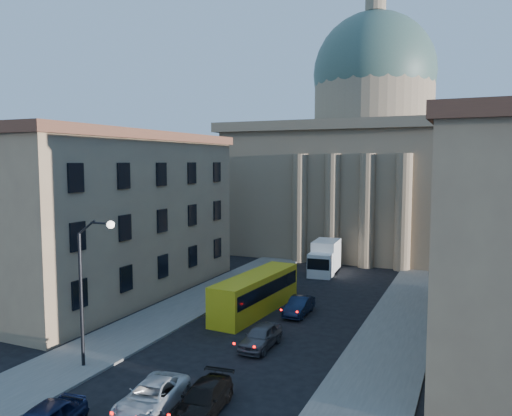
{
  "coord_description": "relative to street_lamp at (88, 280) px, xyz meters",
  "views": [
    {
      "loc": [
        13.26,
        -13.82,
        12.09
      ],
      "look_at": [
        -0.39,
        17.08,
        8.94
      ],
      "focal_mm": 35.0,
      "sensor_mm": 36.0,
      "label": 1
    }
  ],
  "objects": [
    {
      "name": "sidewalk_left",
      "position": [
        -1.53,
        10.0,
        -5.21
      ],
      "size": [
        5.0,
        60.0,
        0.15
      ],
      "primitive_type": "cube",
      "color": "#615E59",
      "rests_on": "ground"
    },
    {
      "name": "sidewalk_right",
      "position": [
        15.47,
        10.0,
        -5.21
      ],
      "size": [
        5.0,
        60.0,
        0.15
      ],
      "primitive_type": "cube",
      "color": "#615E59",
      "rests_on": "ground"
    },
    {
      "name": "church",
      "position": [
        6.97,
        47.47,
        6.59
      ],
      "size": [
        68.02,
        28.76,
        36.6
      ],
      "color": "#846C51",
      "rests_on": "ground"
    },
    {
      "name": "building_left",
      "position": [
        -10.03,
        14.0,
        2.14
      ],
      "size": [
        11.6,
        26.6,
        14.7
      ],
      "color": "tan",
      "rests_on": "ground"
    },
    {
      "name": "street_lamp",
      "position": [
        0.0,
        0.0,
        0.0
      ],
      "size": [
        2.62,
        0.44,
        8.83
      ],
      "color": "black",
      "rests_on": "ground"
    },
    {
      "name": "car_left_mid",
      "position": [
        6.17,
        -2.61,
        -4.6
      ],
      "size": [
        2.87,
        5.2,
        1.38
      ],
      "primitive_type": "imported",
      "rotation": [
        0.0,
        0.0,
        0.12
      ],
      "color": "silver",
      "rests_on": "ground"
    },
    {
      "name": "car_right_mid",
      "position": [
        8.57,
        -1.75,
        -4.61
      ],
      "size": [
        2.43,
        4.86,
        1.35
      ],
      "primitive_type": "imported",
      "rotation": [
        0.0,
        0.0,
        0.12
      ],
      "color": "black",
      "rests_on": "ground"
    },
    {
      "name": "car_right_far",
      "position": [
        7.77,
        7.15,
        -4.55
      ],
      "size": [
        1.74,
        4.31,
        1.47
      ],
      "primitive_type": "imported",
      "rotation": [
        0.0,
        0.0,
        0.0
      ],
      "color": "#48484D",
      "rests_on": "ground"
    },
    {
      "name": "car_right_distant",
      "position": [
        7.77,
        14.82,
        -4.6
      ],
      "size": [
        1.51,
        4.2,
        1.38
      ],
      "primitive_type": "imported",
      "rotation": [
        0.0,
        0.0,
        0.01
      ],
      "color": "black",
      "rests_on": "ground"
    },
    {
      "name": "city_bus",
      "position": [
        4.33,
        14.14,
        -3.64
      ],
      "size": [
        3.26,
        11.0,
        3.06
      ],
      "rotation": [
        0.0,
        0.0,
        -0.07
      ],
      "color": "gold",
      "rests_on": "ground"
    },
    {
      "name": "box_truck",
      "position": [
        5.47,
        30.03,
        -3.65
      ],
      "size": [
        2.92,
        6.44,
        3.45
      ],
      "rotation": [
        0.0,
        0.0,
        0.07
      ],
      "color": "white",
      "rests_on": "ground"
    }
  ]
}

